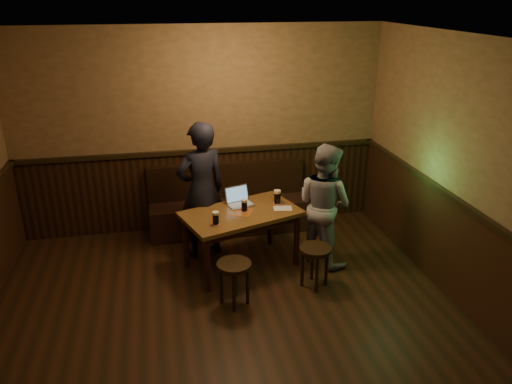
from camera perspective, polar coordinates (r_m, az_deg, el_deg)
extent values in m
cube|color=black|center=(4.87, -1.89, -18.94)|extent=(5.00, 6.00, 0.02)
cube|color=beige|center=(3.70, -2.45, 16.25)|extent=(5.00, 6.00, 0.02)
cube|color=#976B4D|center=(6.90, -6.30, 6.93)|extent=(5.00, 0.02, 2.80)
cube|color=#976B4D|center=(5.09, 26.95, -0.96)|extent=(0.02, 6.00, 2.80)
cube|color=black|center=(7.14, -6.00, 0.27)|extent=(4.98, 0.04, 1.10)
cube|color=black|center=(5.43, 25.16, -9.28)|extent=(0.04, 5.98, 1.10)
cube|color=black|center=(6.92, -6.16, 4.64)|extent=(4.98, 0.06, 0.06)
cube|color=black|center=(5.16, 25.92, -3.78)|extent=(0.06, 5.98, 0.06)
cube|color=black|center=(7.05, -3.05, -2.79)|extent=(2.20, 0.50, 0.45)
cube|color=black|center=(7.05, -3.37, 1.39)|extent=(2.20, 0.10, 0.50)
cube|color=#572F19|center=(5.97, -1.71, -2.50)|extent=(1.54, 1.17, 0.05)
cube|color=black|center=(6.00, -1.70, -3.14)|extent=(1.39, 1.03, 0.08)
cube|color=maroon|center=(5.96, -1.71, -2.27)|extent=(0.34, 0.34, 0.00)
cylinder|color=black|center=(5.65, -5.56, -8.27)|extent=(0.07, 0.07, 0.68)
cylinder|color=black|center=(6.15, -8.03, -5.70)|extent=(0.07, 0.07, 0.68)
cylinder|color=black|center=(6.18, 4.66, -5.44)|extent=(0.07, 0.07, 0.68)
cylinder|color=black|center=(6.64, 1.62, -3.32)|extent=(0.07, 0.07, 0.68)
cylinder|color=black|center=(5.35, -2.53, -8.32)|extent=(0.44, 0.44, 0.04)
cylinder|color=black|center=(5.47, -0.97, -10.51)|extent=(0.04, 0.04, 0.48)
cylinder|color=black|center=(5.59, -2.43, -9.72)|extent=(0.04, 0.04, 0.48)
cylinder|color=black|center=(5.48, -4.00, -10.49)|extent=(0.04, 0.04, 0.48)
cylinder|color=black|center=(5.35, -2.55, -11.32)|extent=(0.04, 0.04, 0.48)
cylinder|color=black|center=(5.70, 6.80, -6.50)|extent=(0.40, 0.40, 0.04)
cylinder|color=black|center=(5.85, 8.06, -8.46)|extent=(0.04, 0.04, 0.47)
cylinder|color=black|center=(5.94, 6.43, -7.87)|extent=(0.04, 0.04, 0.47)
cylinder|color=black|center=(5.79, 5.33, -8.63)|extent=(0.04, 0.04, 0.47)
cylinder|color=black|center=(5.70, 6.97, -9.26)|extent=(0.04, 0.04, 0.47)
cylinder|color=maroon|center=(5.67, -4.60, -3.68)|extent=(0.10, 0.10, 0.00)
cylinder|color=silver|center=(5.66, -4.60, -3.64)|extent=(0.08, 0.08, 0.00)
cylinder|color=black|center=(5.64, -4.62, -3.08)|extent=(0.07, 0.07, 0.12)
cylinder|color=beige|center=(5.61, -4.64, -2.40)|extent=(0.08, 0.08, 0.03)
cylinder|color=maroon|center=(5.98, -1.34, -2.16)|extent=(0.10, 0.10, 0.00)
cylinder|color=silver|center=(5.98, -1.34, -2.13)|extent=(0.08, 0.08, 0.00)
cylinder|color=black|center=(5.96, -1.35, -1.60)|extent=(0.07, 0.07, 0.12)
cylinder|color=beige|center=(5.93, -1.35, -0.97)|extent=(0.07, 0.07, 0.03)
cylinder|color=maroon|center=(6.20, 2.44, -1.28)|extent=(0.11, 0.11, 0.00)
cylinder|color=silver|center=(6.20, 2.44, -1.25)|extent=(0.09, 0.09, 0.00)
cylinder|color=black|center=(6.17, 2.45, -0.65)|extent=(0.08, 0.08, 0.13)
cylinder|color=beige|center=(6.14, 2.46, 0.07)|extent=(0.09, 0.09, 0.03)
cube|color=silver|center=(6.13, -1.76, -1.48)|extent=(0.36, 0.29, 0.01)
cube|color=#B2B2B7|center=(6.13, -1.76, -1.39)|extent=(0.32, 0.24, 0.00)
cube|color=silver|center=(6.18, -2.22, -0.20)|extent=(0.31, 0.15, 0.20)
cube|color=#6092B3|center=(6.17, -2.18, -0.23)|extent=(0.28, 0.13, 0.17)
cube|color=silver|center=(6.06, 3.07, -1.87)|extent=(0.24, 0.18, 0.00)
imported|color=black|center=(6.22, -6.26, 0.14)|extent=(0.74, 0.60, 1.76)
imported|color=gray|center=(6.13, 7.79, -1.40)|extent=(0.88, 0.93, 1.53)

